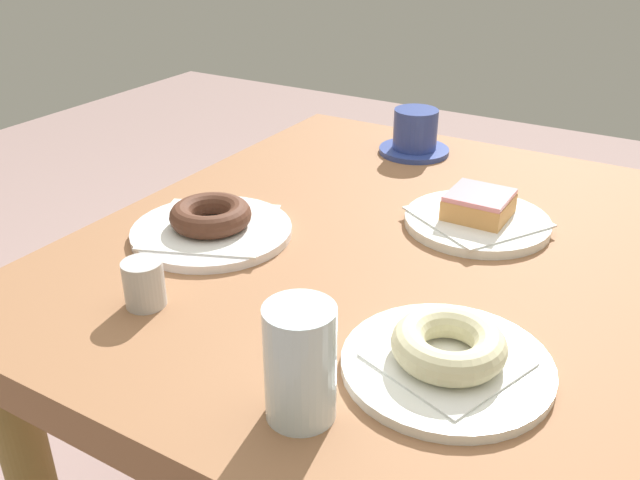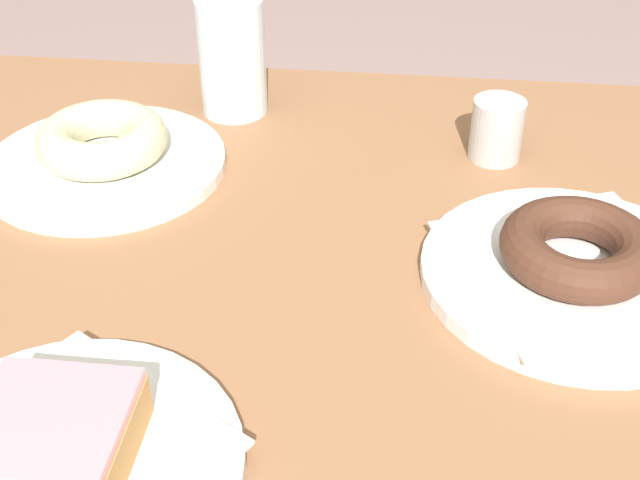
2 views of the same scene
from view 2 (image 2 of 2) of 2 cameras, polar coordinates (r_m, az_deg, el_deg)
table at (r=0.67m, az=-4.02°, el=-14.56°), size 0.98×0.83×0.72m
plate_chocolate_ring at (r=0.69m, az=16.64°, el=-2.27°), size 0.24×0.24×0.01m
napkin_chocolate_ring at (r=0.69m, az=16.75°, el=-1.75°), size 0.23×0.23×0.00m
donut_chocolate_ring at (r=0.67m, az=17.01°, el=-0.50°), size 0.12×0.12×0.03m
plate_glazed_square at (r=0.54m, az=-17.00°, el=-14.67°), size 0.22×0.22×0.01m
napkin_glazed_square at (r=0.54m, az=-17.16°, el=-14.08°), size 0.22×0.22×0.00m
donut_glazed_square at (r=0.52m, az=-17.55°, el=-12.63°), size 0.09×0.09×0.04m
plate_sugar_ring at (r=0.83m, az=-14.21°, el=4.97°), size 0.23×0.23×0.01m
napkin_sugar_ring at (r=0.82m, az=-14.28°, el=5.41°), size 0.17×0.17×0.00m
donut_sugar_ring at (r=0.82m, az=-14.48°, el=6.60°), size 0.12×0.12×0.04m
water_glass at (r=0.90m, az=-5.94°, el=12.17°), size 0.07×0.07×0.12m
sugar_jar at (r=0.83m, az=11.81°, el=7.29°), size 0.05×0.05×0.06m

